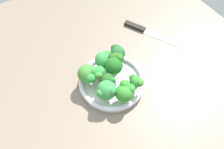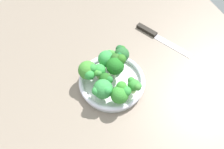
% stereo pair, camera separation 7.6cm
% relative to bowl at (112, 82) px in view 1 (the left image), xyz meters
% --- Properties ---
extents(ground_plane, '(1.30, 1.30, 0.03)m').
position_rel_bowl_xyz_m(ground_plane, '(-0.03, 0.02, -0.03)').
color(ground_plane, '#7A6B5D').
extents(bowl, '(0.24, 0.24, 0.03)m').
position_rel_bowl_xyz_m(bowl, '(0.00, 0.00, 0.00)').
color(bowl, silver).
rests_on(bowl, ground_plane).
extents(broccoli_floret_0, '(0.05, 0.05, 0.06)m').
position_rel_bowl_xyz_m(broccoli_floret_0, '(-0.04, 0.02, 0.06)').
color(broccoli_floret_0, '#80B159').
rests_on(broccoli_floret_0, bowl).
extents(broccoli_floret_1, '(0.07, 0.06, 0.07)m').
position_rel_bowl_xyz_m(broccoli_floret_1, '(-0.00, -0.08, 0.06)').
color(broccoli_floret_1, '#7BBB50').
rests_on(broccoli_floret_1, bowl).
extents(broccoli_floret_2, '(0.07, 0.06, 0.07)m').
position_rel_bowl_xyz_m(broccoli_floret_2, '(0.01, 0.07, 0.05)').
color(broccoli_floret_2, '#85BB50').
rests_on(broccoli_floret_2, bowl).
extents(broccoli_floret_3, '(0.05, 0.06, 0.07)m').
position_rel_bowl_xyz_m(broccoli_floret_3, '(0.06, 0.06, 0.06)').
color(broccoli_floret_3, '#86CB57').
rests_on(broccoli_floret_3, bowl).
extents(broccoli_floret_4, '(0.07, 0.07, 0.08)m').
position_rel_bowl_xyz_m(broccoli_floret_4, '(0.02, 0.03, 0.06)').
color(broccoli_floret_4, '#93CB6E').
rests_on(broccoli_floret_4, bowl).
extents(broccoli_floret_5, '(0.04, 0.06, 0.06)m').
position_rel_bowl_xyz_m(broccoli_floret_5, '(0.05, -0.07, 0.06)').
color(broccoli_floret_5, '#9CCB6B').
rests_on(broccoli_floret_5, bowl).
extents(broccoli_floret_6, '(0.07, 0.07, 0.07)m').
position_rel_bowl_xyz_m(broccoli_floret_6, '(-0.05, -0.05, 0.06)').
color(broccoli_floret_6, '#88BE4D').
rests_on(broccoli_floret_6, bowl).
extents(broccoli_floret_7, '(0.05, 0.05, 0.06)m').
position_rel_bowl_xyz_m(broccoli_floret_7, '(-0.03, -0.02, 0.05)').
color(broccoli_floret_7, '#8DCB5A').
rests_on(broccoli_floret_7, bowl).
extents(broccoli_floret_8, '(0.07, 0.07, 0.07)m').
position_rel_bowl_xyz_m(broccoli_floret_8, '(-0.07, 0.04, 0.06)').
color(broccoli_floret_8, '#7BB458').
rests_on(broccoli_floret_8, bowl).
extents(knife, '(0.15, 0.25, 0.01)m').
position_rel_bowl_xyz_m(knife, '(0.26, 0.15, -0.01)').
color(knife, silver).
rests_on(knife, ground_plane).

